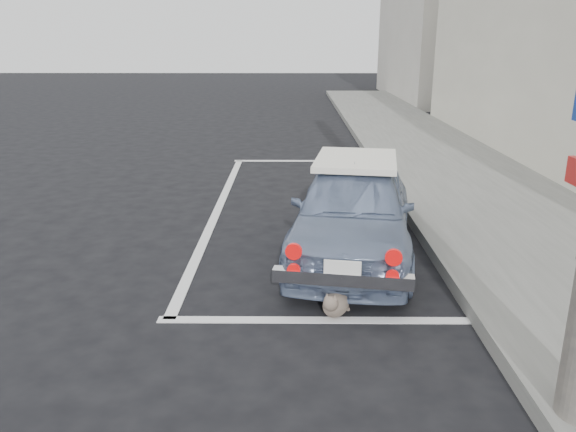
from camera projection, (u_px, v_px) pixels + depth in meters
The scene contains 8 objects.
ground at pixel (271, 296), 5.52m from camera, with size 80.00×80.00×0.00m, color black.
sidewalk at pixel (519, 226), 7.38m from camera, with size 2.80×40.00×0.15m, color #62625D.
building_far at pixel (440, 1), 23.36m from camera, with size 3.50×10.00×8.00m, color #B5B0A4.
pline_rear at pixel (324, 320), 5.04m from camera, with size 3.00×0.12×0.01m, color silver.
pline_front at pixel (306, 161), 11.72m from camera, with size 3.00×0.12×0.01m, color silver.
pline_side at pixel (218, 209), 8.39m from camera, with size 0.12×7.00×0.01m, color silver.
retro_coupe at pixel (353, 208), 6.44m from camera, with size 1.82×3.46×1.12m.
cat at pixel (335, 303), 5.09m from camera, with size 0.34×0.48×0.28m.
Camera 1 is at (0.21, -5.03, 2.40)m, focal length 35.00 mm.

